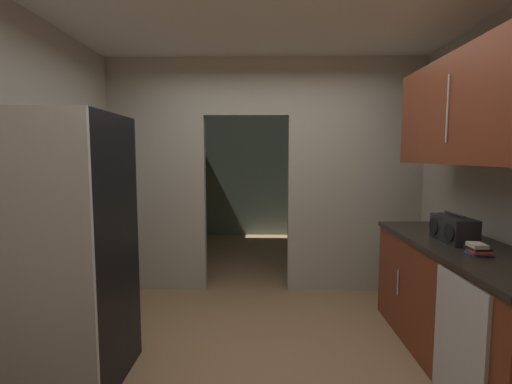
{
  "coord_description": "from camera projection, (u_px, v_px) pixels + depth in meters",
  "views": [
    {
      "loc": [
        -0.02,
        -2.63,
        1.57
      ],
      "look_at": [
        -0.09,
        1.02,
        1.21
      ],
      "focal_mm": 26.09,
      "sensor_mm": 36.0,
      "label": 1
    }
  ],
  "objects": [
    {
      "name": "ground",
      "position": [
        266.0,
        367.0,
        2.77
      ],
      "size": [
        20.0,
        20.0,
        0.0
      ],
      "primitive_type": "plane",
      "color": "#93704C"
    },
    {
      "name": "refrigerator",
      "position": [
        66.0,
        251.0,
        2.52
      ],
      "size": [
        0.72,
        0.8,
        1.85
      ],
      "color": "black",
      "rests_on": "ground"
    },
    {
      "name": "kitchen_overhead_slab",
      "position": [
        266.0,
        16.0,
        3.0
      ],
      "size": [
        3.98,
        7.33,
        0.06
      ],
      "primitive_type": "cube",
      "color": "silver"
    },
    {
      "name": "kitchen_partition",
      "position": [
        270.0,
        169.0,
        4.29
      ],
      "size": [
        3.58,
        0.12,
        2.66
      ],
      "color": "#ADA899",
      "rests_on": "ground"
    },
    {
      "name": "lower_cabinet_run",
      "position": [
        462.0,
        306.0,
        2.76
      ],
      "size": [
        0.66,
        1.99,
        0.91
      ],
      "color": "maroon",
      "rests_on": "ground"
    },
    {
      "name": "upper_cabinet_counterside",
      "position": [
        473.0,
        109.0,
        2.62
      ],
      "size": [
        0.36,
        1.8,
        0.79
      ],
      "color": "maroon"
    },
    {
      "name": "book_stack",
      "position": [
        478.0,
        249.0,
        2.46
      ],
      "size": [
        0.14,
        0.16,
        0.08
      ],
      "color": "#2D609E",
      "rests_on": "lower_cabinet_run"
    },
    {
      "name": "dishwasher",
      "position": [
        458.0,
        348.0,
        2.22
      ],
      "size": [
        0.02,
        0.56,
        0.85
      ],
      "color": "#B7BABC",
      "rests_on": "ground"
    },
    {
      "name": "boombox",
      "position": [
        453.0,
        229.0,
        2.83
      ],
      "size": [
        0.19,
        0.41,
        0.22
      ],
      "color": "black",
      "rests_on": "lower_cabinet_run"
    },
    {
      "name": "adjoining_room_shell",
      "position": [
        264.0,
        170.0,
        6.37
      ],
      "size": [
        3.58,
        3.1,
        2.66
      ],
      "color": "slate",
      "rests_on": "ground"
    }
  ]
}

